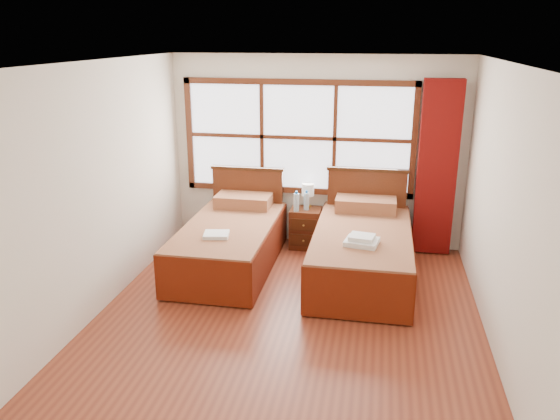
# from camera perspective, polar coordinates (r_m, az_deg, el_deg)

# --- Properties ---
(floor) EXTENTS (4.50, 4.50, 0.00)m
(floor) POSITION_cam_1_polar(r_m,az_deg,el_deg) (5.87, 0.84, -11.05)
(floor) COLOR brown
(floor) RESTS_ON ground
(ceiling) EXTENTS (4.50, 4.50, 0.00)m
(ceiling) POSITION_cam_1_polar(r_m,az_deg,el_deg) (5.14, 0.97, 15.18)
(ceiling) COLOR white
(ceiling) RESTS_ON wall_back
(wall_back) EXTENTS (4.00, 0.00, 4.00)m
(wall_back) POSITION_cam_1_polar(r_m,az_deg,el_deg) (7.52, 3.82, 6.06)
(wall_back) COLOR silver
(wall_back) RESTS_ON floor
(wall_left) EXTENTS (0.00, 4.50, 4.50)m
(wall_left) POSITION_cam_1_polar(r_m,az_deg,el_deg) (6.02, -18.23, 2.13)
(wall_left) COLOR silver
(wall_left) RESTS_ON floor
(wall_right) EXTENTS (0.00, 4.50, 4.50)m
(wall_right) POSITION_cam_1_polar(r_m,az_deg,el_deg) (5.42, 22.24, -0.04)
(wall_right) COLOR silver
(wall_right) RESTS_ON floor
(window) EXTENTS (3.16, 0.06, 1.56)m
(window) POSITION_cam_1_polar(r_m,az_deg,el_deg) (7.48, 1.90, 7.58)
(window) COLOR white
(window) RESTS_ON wall_back
(curtain) EXTENTS (0.50, 0.16, 2.30)m
(curtain) POSITION_cam_1_polar(r_m,az_deg,el_deg) (7.40, 16.08, 4.16)
(curtain) COLOR maroon
(curtain) RESTS_ON wall_back
(bed_left) EXTENTS (1.10, 2.14, 1.07)m
(bed_left) POSITION_cam_1_polar(r_m,az_deg,el_deg) (6.99, -5.19, -3.26)
(bed_left) COLOR #391C0B
(bed_left) RESTS_ON floor
(bed_right) EXTENTS (1.16, 2.25, 1.13)m
(bed_right) POSITION_cam_1_polar(r_m,az_deg,el_deg) (6.74, 8.58, -4.05)
(bed_right) COLOR #391C0B
(bed_right) RESTS_ON floor
(nightstand) EXTENTS (0.42, 0.41, 0.55)m
(nightstand) POSITION_cam_1_polar(r_m,az_deg,el_deg) (7.57, 2.69, -1.90)
(nightstand) COLOR #512311
(nightstand) RESTS_ON floor
(towels_left) EXTENTS (0.33, 0.30, 0.04)m
(towels_left) POSITION_cam_1_polar(r_m,az_deg,el_deg) (6.46, -6.67, -2.58)
(towels_left) COLOR white
(towels_left) RESTS_ON bed_left
(towels_right) EXTENTS (0.41, 0.37, 0.11)m
(towels_right) POSITION_cam_1_polar(r_m,az_deg,el_deg) (6.16, 8.54, -3.16)
(towels_right) COLOR white
(towels_right) RESTS_ON bed_right
(lamp) EXTENTS (0.17, 0.17, 0.33)m
(lamp) POSITION_cam_1_polar(r_m,az_deg,el_deg) (7.54, 2.94, 2.06)
(lamp) COLOR gold
(lamp) RESTS_ON nightstand
(bottle_near) EXTENTS (0.07, 0.07, 0.28)m
(bottle_near) POSITION_cam_1_polar(r_m,az_deg,el_deg) (7.36, 1.72, 0.84)
(bottle_near) COLOR #A5C5D4
(bottle_near) RESTS_ON nightstand
(bottle_far) EXTENTS (0.07, 0.07, 0.27)m
(bottle_far) POSITION_cam_1_polar(r_m,az_deg,el_deg) (7.42, 2.78, 0.94)
(bottle_far) COLOR #A5C5D4
(bottle_far) RESTS_ON nightstand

